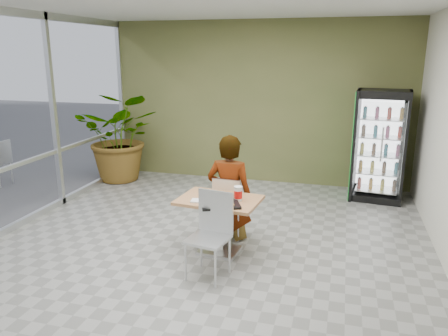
{
  "coord_description": "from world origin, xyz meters",
  "views": [
    {
      "loc": [
        1.68,
        -5.09,
        2.6
      ],
      "look_at": [
        0.1,
        0.66,
        1.0
      ],
      "focal_mm": 35.0,
      "sensor_mm": 36.0,
      "label": 1
    }
  ],
  "objects_px": {
    "dining_table": "(219,214)",
    "cafeteria_tray": "(220,205)",
    "potted_plant": "(121,137)",
    "chair_far": "(228,203)",
    "soda_cup": "(238,194)",
    "seated_woman": "(229,197)",
    "beverage_fridge": "(380,146)",
    "chair_near": "(212,227)"
  },
  "relations": [
    {
      "from": "chair_far",
      "to": "cafeteria_tray",
      "type": "xyz_separation_m",
      "value": [
        0.09,
        -0.71,
        0.23
      ]
    },
    {
      "from": "chair_near",
      "to": "potted_plant",
      "type": "xyz_separation_m",
      "value": [
        -2.95,
        3.33,
        0.32
      ]
    },
    {
      "from": "chair_near",
      "to": "seated_woman",
      "type": "height_order",
      "value": "seated_woman"
    },
    {
      "from": "chair_near",
      "to": "beverage_fridge",
      "type": "xyz_separation_m",
      "value": [
        2.06,
        3.43,
        0.39
      ]
    },
    {
      "from": "dining_table",
      "to": "chair_near",
      "type": "xyz_separation_m",
      "value": [
        0.07,
        -0.57,
        0.06
      ]
    },
    {
      "from": "chair_far",
      "to": "chair_near",
      "type": "height_order",
      "value": "chair_near"
    },
    {
      "from": "cafeteria_tray",
      "to": "dining_table",
      "type": "bearing_deg",
      "value": 108.74
    },
    {
      "from": "chair_far",
      "to": "soda_cup",
      "type": "height_order",
      "value": "soda_cup"
    },
    {
      "from": "soda_cup",
      "to": "chair_far",
      "type": "bearing_deg",
      "value": 118.49
    },
    {
      "from": "chair_near",
      "to": "potted_plant",
      "type": "bearing_deg",
      "value": 141.49
    },
    {
      "from": "cafeteria_tray",
      "to": "potted_plant",
      "type": "xyz_separation_m",
      "value": [
        -2.96,
        3.01,
        0.15
      ]
    },
    {
      "from": "chair_near",
      "to": "soda_cup",
      "type": "xyz_separation_m",
      "value": [
        0.18,
        0.56,
        0.25
      ]
    },
    {
      "from": "beverage_fridge",
      "to": "dining_table",
      "type": "bearing_deg",
      "value": -120.23
    },
    {
      "from": "seated_woman",
      "to": "cafeteria_tray",
      "type": "relative_size",
      "value": 3.79
    },
    {
      "from": "chair_far",
      "to": "chair_near",
      "type": "xyz_separation_m",
      "value": [
        0.07,
        -1.03,
        0.06
      ]
    },
    {
      "from": "dining_table",
      "to": "chair_far",
      "type": "height_order",
      "value": "chair_far"
    },
    {
      "from": "dining_table",
      "to": "soda_cup",
      "type": "height_order",
      "value": "soda_cup"
    },
    {
      "from": "seated_woman",
      "to": "potted_plant",
      "type": "distance_m",
      "value": 3.67
    },
    {
      "from": "chair_near",
      "to": "soda_cup",
      "type": "height_order",
      "value": "chair_near"
    },
    {
      "from": "chair_near",
      "to": "chair_far",
      "type": "bearing_deg",
      "value": 104.0
    },
    {
      "from": "cafeteria_tray",
      "to": "potted_plant",
      "type": "distance_m",
      "value": 4.22
    },
    {
      "from": "soda_cup",
      "to": "potted_plant",
      "type": "relative_size",
      "value": 0.1
    },
    {
      "from": "dining_table",
      "to": "cafeteria_tray",
      "type": "bearing_deg",
      "value": -71.26
    },
    {
      "from": "dining_table",
      "to": "beverage_fridge",
      "type": "relative_size",
      "value": 0.56
    },
    {
      "from": "dining_table",
      "to": "soda_cup",
      "type": "relative_size",
      "value": 5.82
    },
    {
      "from": "chair_far",
      "to": "chair_near",
      "type": "distance_m",
      "value": 1.04
    },
    {
      "from": "dining_table",
      "to": "soda_cup",
      "type": "xyz_separation_m",
      "value": [
        0.25,
        -0.01,
        0.3
      ]
    },
    {
      "from": "seated_woman",
      "to": "beverage_fridge",
      "type": "height_order",
      "value": "beverage_fridge"
    },
    {
      "from": "chair_near",
      "to": "seated_woman",
      "type": "distance_m",
      "value": 1.08
    },
    {
      "from": "potted_plant",
      "to": "chair_near",
      "type": "bearing_deg",
      "value": -48.46
    },
    {
      "from": "chair_far",
      "to": "potted_plant",
      "type": "distance_m",
      "value": 3.7
    },
    {
      "from": "soda_cup",
      "to": "potted_plant",
      "type": "xyz_separation_m",
      "value": [
        -3.13,
        2.76,
        0.07
      ]
    },
    {
      "from": "seated_woman",
      "to": "potted_plant",
      "type": "xyz_separation_m",
      "value": [
        -2.88,
        2.25,
        0.31
      ]
    },
    {
      "from": "chair_near",
      "to": "beverage_fridge",
      "type": "bearing_deg",
      "value": 68.97
    },
    {
      "from": "chair_far",
      "to": "chair_near",
      "type": "relative_size",
      "value": 0.89
    },
    {
      "from": "dining_table",
      "to": "potted_plant",
      "type": "bearing_deg",
      "value": 136.19
    },
    {
      "from": "chair_near",
      "to": "beverage_fridge",
      "type": "distance_m",
      "value": 4.02
    },
    {
      "from": "chair_near",
      "to": "cafeteria_tray",
      "type": "bearing_deg",
      "value": 97.74
    },
    {
      "from": "chair_far",
      "to": "potted_plant",
      "type": "bearing_deg",
      "value": -35.46
    },
    {
      "from": "chair_near",
      "to": "beverage_fridge",
      "type": "relative_size",
      "value": 0.52
    },
    {
      "from": "chair_far",
      "to": "potted_plant",
      "type": "relative_size",
      "value": 0.5
    },
    {
      "from": "dining_table",
      "to": "beverage_fridge",
      "type": "distance_m",
      "value": 3.6
    }
  ]
}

